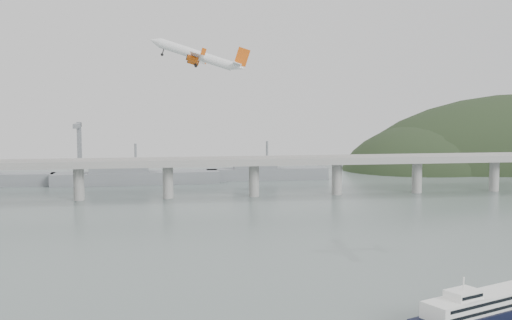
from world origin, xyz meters
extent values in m
plane|color=slate|center=(0.00, 0.00, 0.00)|extent=(900.00, 900.00, 0.00)
cube|color=gray|center=(0.00, 200.00, 20.00)|extent=(800.00, 22.00, 2.20)
cube|color=gray|center=(0.00, 189.50, 22.00)|extent=(800.00, 0.60, 1.80)
cube|color=gray|center=(0.00, 210.50, 22.00)|extent=(800.00, 0.60, 1.80)
cylinder|color=gray|center=(-80.00, 200.00, 9.50)|extent=(6.00, 6.00, 21.00)
cylinder|color=gray|center=(-30.00, 200.00, 9.50)|extent=(6.00, 6.00, 21.00)
cylinder|color=gray|center=(20.00, 200.00, 9.50)|extent=(6.00, 6.00, 21.00)
cylinder|color=gray|center=(70.00, 200.00, 9.50)|extent=(6.00, 6.00, 21.00)
cylinder|color=gray|center=(120.00, 200.00, 9.50)|extent=(6.00, 6.00, 21.00)
cylinder|color=gray|center=(170.00, 200.00, 9.50)|extent=(6.00, 6.00, 21.00)
ellipsoid|color=black|center=(175.00, 320.00, -12.00)|extent=(140.00, 110.00, 96.00)
cube|color=slate|center=(-50.00, 265.00, 4.00)|extent=(110.55, 21.43, 8.00)
cube|color=slate|center=(-61.00, 265.00, 12.00)|extent=(39.01, 16.73, 8.00)
cylinder|color=slate|center=(-50.00, 265.00, 20.00)|extent=(1.60, 1.60, 14.00)
cube|color=slate|center=(40.00, 275.00, 4.00)|extent=(85.00, 13.60, 8.00)
cube|color=slate|center=(31.50, 275.00, 12.00)|extent=(29.75, 11.90, 8.00)
cylinder|color=slate|center=(40.00, 275.00, 20.00)|extent=(1.60, 1.60, 14.00)
cube|color=slate|center=(-90.00, 300.00, 20.00)|extent=(3.00, 3.00, 40.00)
cube|color=slate|center=(-90.00, 290.00, 38.00)|extent=(3.00, 28.00, 3.00)
cube|color=black|center=(48.06, -27.45, 1.73)|extent=(43.79, 27.11, 3.46)
cube|color=white|center=(48.06, -27.45, 5.63)|extent=(36.75, 22.71, 4.33)
cube|color=black|center=(49.84, -31.44, 6.76)|extent=(30.12, 13.51, 0.87)
cube|color=black|center=(49.84, -31.44, 4.68)|extent=(30.12, 13.51, 0.87)
cube|color=black|center=(46.28, -23.45, 6.76)|extent=(30.12, 13.51, 0.87)
cube|color=black|center=(46.28, -23.45, 4.68)|extent=(30.12, 13.51, 0.87)
cube|color=white|center=(41.73, -30.26, 8.92)|extent=(10.38, 9.06, 2.25)
cube|color=black|center=(42.98, -33.07, 8.92)|extent=(7.16, 3.27, 0.87)
cylinder|color=white|center=(41.73, -30.26, 11.69)|extent=(0.57, 0.57, 3.46)
cylinder|color=white|center=(-19.58, 90.76, 76.25)|extent=(30.88, 8.53, 13.29)
cone|color=white|center=(-36.31, 92.40, 81.65)|extent=(5.95, 4.69, 5.20)
cone|color=white|center=(-2.15, 89.07, 71.20)|extent=(6.65, 4.31, 5.53)
cube|color=white|center=(-18.87, 90.63, 74.86)|extent=(8.42, 37.88, 3.93)
cube|color=white|center=(-2.95, 89.19, 72.27)|extent=(4.51, 13.52, 2.00)
cube|color=#CC500D|center=(-0.78, 89.17, 75.40)|extent=(6.96, 1.01, 8.36)
cylinder|color=#CC500D|center=(-20.42, 96.79, 73.59)|extent=(5.51, 3.26, 3.87)
cylinder|color=black|center=(-22.62, 97.01, 74.30)|extent=(1.41, 2.63, 2.54)
cube|color=white|center=(-20.08, 96.82, 74.64)|extent=(3.05, 0.56, 2.12)
cylinder|color=#CC500D|center=(-21.41, 84.70, 74.20)|extent=(5.51, 3.26, 3.87)
cylinder|color=black|center=(-23.61, 84.92, 74.91)|extent=(1.41, 2.63, 2.54)
cube|color=white|center=(-21.07, 84.73, 75.25)|extent=(3.05, 0.56, 2.12)
cylinder|color=black|center=(-19.25, 93.44, 72.83)|extent=(1.23, 0.49, 2.66)
cylinder|color=black|center=(-19.63, 93.41, 71.67)|extent=(1.56, 0.58, 1.55)
cylinder|color=black|center=(-19.72, 87.73, 73.11)|extent=(1.23, 0.49, 2.66)
cylinder|color=black|center=(-20.10, 87.70, 71.96)|extent=(1.56, 0.58, 1.55)
cylinder|color=black|center=(-33.08, 91.92, 77.36)|extent=(1.23, 0.49, 2.66)
cylinder|color=black|center=(-33.46, 91.89, 76.21)|extent=(1.56, 0.58, 1.55)
cube|color=#CC500D|center=(-14.84, 109.13, 74.51)|extent=(2.51, 0.44, 3.07)
cube|color=#CC500D|center=(-17.90, 71.77, 76.38)|extent=(2.51, 0.44, 3.07)
camera|label=1|loc=(-36.31, -193.06, 60.99)|focal=48.00mm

